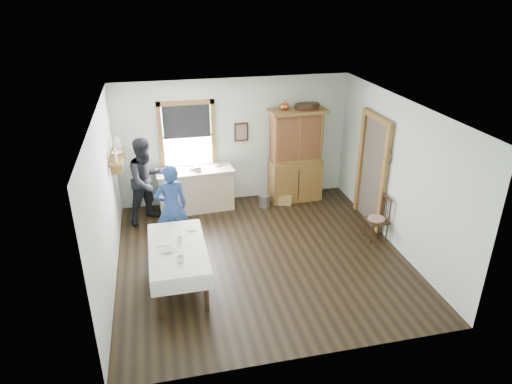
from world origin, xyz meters
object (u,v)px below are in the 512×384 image
figure_dark (147,183)px  spindle_chair (377,218)px  wicker_basket (283,199)px  pail (264,201)px  china_hutch (296,156)px  woman_blue (172,210)px  dining_table (179,265)px  work_counter (196,190)px

figure_dark → spindle_chair: bearing=-56.0°
wicker_basket → figure_dark: (-2.88, -0.13, 0.71)m
pail → wicker_basket: pail is taller
china_hutch → woman_blue: bearing=-154.3°
china_hutch → dining_table: bearing=-138.3°
woman_blue → figure_dark: bearing=-82.5°
work_counter → figure_dark: figure_dark is taller
spindle_chair → china_hutch: bearing=113.8°
work_counter → dining_table: bearing=-105.3°
china_hutch → pail: china_hutch is taller
figure_dark → wicker_basket: bearing=-30.7°
china_hutch → wicker_basket: (-0.31, -0.19, -0.92)m
dining_table → spindle_chair: spindle_chair is taller
work_counter → spindle_chair: 3.77m
woman_blue → figure_dark: figure_dark is taller
dining_table → spindle_chair: (3.73, 0.61, 0.10)m
dining_table → figure_dark: size_ratio=1.07×
figure_dark → pail: bearing=-31.5°
wicker_basket → figure_dark: size_ratio=0.22×
spindle_chair → dining_table: bearing=-172.0°
wicker_basket → woman_blue: bearing=-152.5°
spindle_chair → figure_dark: (-4.16, 1.75, 0.37)m
dining_table → spindle_chair: size_ratio=1.95×
work_counter → figure_dark: (-0.98, -0.27, 0.36)m
work_counter → woman_blue: (-0.56, -1.43, 0.29)m
work_counter → spindle_chair: work_counter is taller
dining_table → wicker_basket: 3.50m
wicker_basket → spindle_chair: bearing=-55.7°
dining_table → pail: size_ratio=6.50×
china_hutch → dining_table: (-2.77, -2.67, -0.68)m
dining_table → work_counter: bearing=78.2°
spindle_chair → woman_blue: size_ratio=0.59×
woman_blue → figure_dark: size_ratio=0.92×
dining_table → china_hutch: bearing=44.0°
dining_table → figure_dark: 2.44m
pail → china_hutch: bearing=17.5°
china_hutch → pail: (-0.76, -0.24, -0.89)m
work_counter → china_hutch: 2.29m
wicker_basket → woman_blue: woman_blue is taller
woman_blue → pail: bearing=-160.6°
china_hutch → wicker_basket: 0.99m
work_counter → woman_blue: woman_blue is taller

